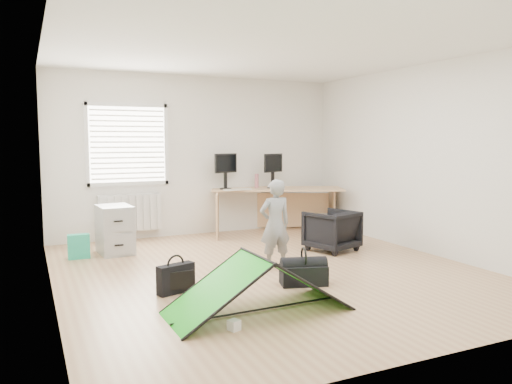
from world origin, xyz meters
name	(u,v)px	position (x,y,z in m)	size (l,w,h in m)	color
ground	(269,271)	(0.00, 0.00, 0.00)	(5.50, 5.50, 0.00)	tan
back_wall	(199,156)	(0.00, 2.75, 1.35)	(5.00, 0.02, 2.70)	silver
window	(128,144)	(-1.20, 2.71, 1.55)	(1.20, 0.06, 1.20)	silver
radiator	(130,213)	(-1.20, 2.67, 0.45)	(1.00, 0.12, 0.60)	silver
desk	(277,210)	(1.31, 2.34, 0.39)	(2.28, 0.73, 0.78)	tan
filing_cabinet	(115,229)	(-1.58, 1.81, 0.35)	(0.44, 0.59, 0.69)	#A1A4A7
monitor_left	(225,176)	(0.40, 2.52, 1.00)	(0.47, 0.10, 0.45)	black
monitor_right	(273,176)	(1.24, 2.37, 1.00)	(0.46, 0.10, 0.44)	black
keyboard	(238,190)	(0.53, 2.28, 0.79)	(0.48, 0.16, 0.02)	beige
thermos	(257,181)	(1.00, 2.54, 0.90)	(0.07, 0.07, 0.25)	#C76F7C
office_chair	(332,230)	(1.33, 0.64, 0.30)	(0.64, 0.66, 0.60)	black
person	(275,224)	(0.11, 0.06, 0.57)	(0.41, 0.27, 1.14)	gray
kite	(258,284)	(-0.75, -1.28, 0.27)	(1.73, 0.76, 0.54)	#12B411
storage_crate	(329,223)	(2.19, 2.01, 0.14)	(0.52, 0.36, 0.29)	silver
tote_bag	(79,246)	(-2.09, 1.67, 0.17)	(0.28, 0.12, 0.34)	#23A981
laptop_bag	(176,279)	(-1.30, -0.38, 0.16)	(0.41, 0.12, 0.31)	black
white_box	(234,325)	(-1.14, -1.62, 0.04)	(0.09, 0.09, 0.09)	silver
duffel_bag	(304,275)	(0.08, -0.69, 0.11)	(0.51, 0.26, 0.22)	black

